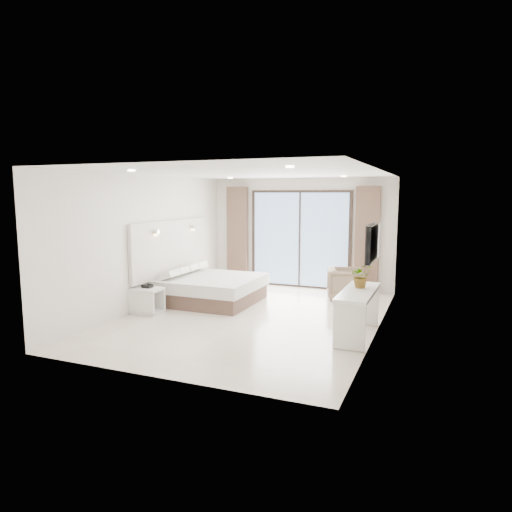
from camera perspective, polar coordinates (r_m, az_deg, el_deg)
The scene contains 8 objects.
ground at distance 8.72m, azimuth -0.44°, elevation -7.66°, with size 6.20×6.20×0.00m, color beige.
room_shell at distance 9.27m, azimuth 0.38°, elevation 3.20°, with size 4.62×6.22×2.72m.
bed at distance 9.92m, azimuth -5.72°, elevation -4.08°, with size 1.97×1.88×0.69m.
nightstand at distance 9.20m, azimuth -13.42°, elevation -5.45°, with size 0.56×0.46×0.50m.
phone at distance 9.18m, azimuth -13.43°, elevation -3.67°, with size 0.19×0.15×0.06m, color black.
console_desk at distance 7.63m, azimuth 12.64°, elevation -5.73°, with size 0.50×1.61×0.77m.
plant at distance 7.79m, azimuth 13.00°, elevation -2.78°, with size 0.35×0.39×0.30m, color #33662D.
armchair at distance 10.30m, azimuth 11.09°, elevation -3.22°, with size 0.74×0.70×0.76m, color #7E6452.
Camera 1 is at (3.23, -7.76, 2.32)m, focal length 32.00 mm.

